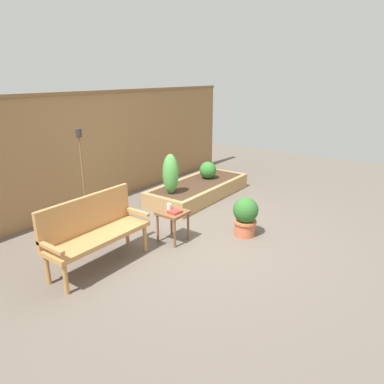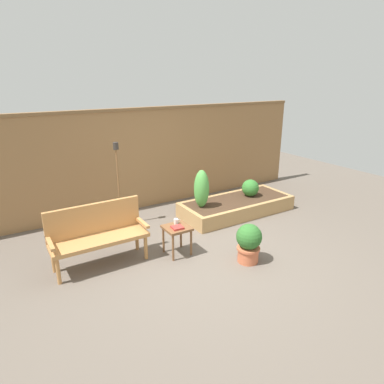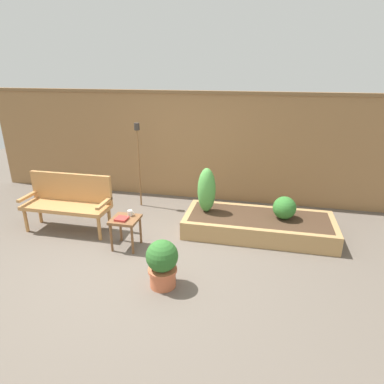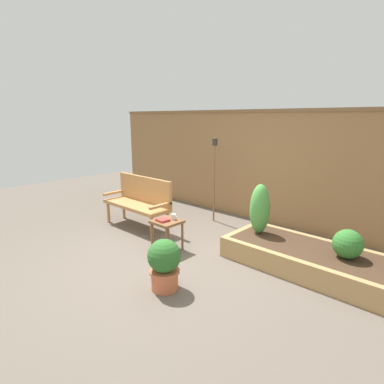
% 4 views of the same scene
% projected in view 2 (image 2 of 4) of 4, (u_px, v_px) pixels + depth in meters
% --- Properties ---
extents(ground_plane, '(14.00, 14.00, 0.00)m').
position_uv_depth(ground_plane, '(205.00, 257.00, 5.44)').
color(ground_plane, '#60564C').
extents(fence_back, '(8.40, 0.14, 2.16)m').
position_uv_depth(fence_back, '(138.00, 159.00, 7.19)').
color(fence_back, olive).
rests_on(fence_back, ground_plane).
extents(garden_bench, '(1.44, 0.48, 0.94)m').
position_uv_depth(garden_bench, '(97.00, 231.00, 5.10)').
color(garden_bench, '#B77F47').
rests_on(garden_bench, ground_plane).
extents(side_table, '(0.40, 0.40, 0.48)m').
position_uv_depth(side_table, '(177.00, 231.00, 5.41)').
color(side_table, brown).
rests_on(side_table, ground_plane).
extents(cup_on_table, '(0.11, 0.07, 0.09)m').
position_uv_depth(cup_on_table, '(176.00, 221.00, 5.48)').
color(cup_on_table, silver).
rests_on(cup_on_table, side_table).
extents(book_on_table, '(0.18, 0.18, 0.03)m').
position_uv_depth(book_on_table, '(177.00, 227.00, 5.32)').
color(book_on_table, '#B2332D').
rests_on(book_on_table, side_table).
extents(potted_boxwood, '(0.40, 0.40, 0.63)m').
position_uv_depth(potted_boxwood, '(249.00, 242.00, 5.20)').
color(potted_boxwood, '#C66642').
rests_on(potted_boxwood, ground_plane).
extents(raised_planter_bed, '(2.40, 1.00, 0.30)m').
position_uv_depth(raised_planter_bed, '(237.00, 206.00, 7.16)').
color(raised_planter_bed, '#AD8451').
rests_on(raised_planter_bed, ground_plane).
extents(shrub_near_bench, '(0.30, 0.30, 0.76)m').
position_uv_depth(shrub_near_bench, '(202.00, 189.00, 6.58)').
color(shrub_near_bench, brown).
rests_on(shrub_near_bench, raised_planter_bed).
extents(shrub_far_corner, '(0.37, 0.37, 0.37)m').
position_uv_depth(shrub_far_corner, '(250.00, 188.00, 7.27)').
color(shrub_far_corner, brown).
rests_on(shrub_far_corner, raised_planter_bed).
extents(tiki_torch, '(0.10, 0.10, 1.62)m').
position_uv_depth(tiki_torch, '(117.00, 169.00, 6.28)').
color(tiki_torch, brown).
rests_on(tiki_torch, ground_plane).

